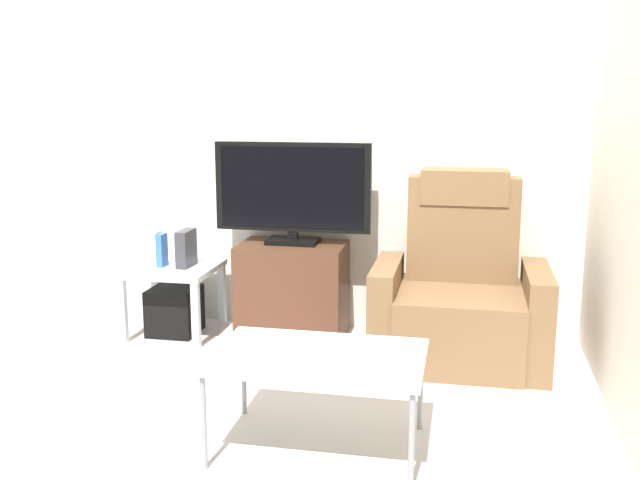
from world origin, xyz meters
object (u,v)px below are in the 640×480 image
at_px(book_leftmost, 156,249).
at_px(book_middle, 162,250).
at_px(television, 292,191).
at_px(game_console, 186,248).
at_px(cell_phone, 290,347).
at_px(tv_stand, 292,290).
at_px(coffee_table, 318,360).
at_px(recliner_armchair, 460,295).
at_px(side_table, 173,276).
at_px(subwoofer_box, 175,311).

bearing_deg(book_leftmost, book_middle, 0.00).
xyz_separation_m(television, book_middle, (-0.81, -0.15, -0.38)).
bearing_deg(game_console, cell_phone, -52.47).
relative_size(television, book_leftmost, 4.40).
xyz_separation_m(tv_stand, coffee_table, (0.47, -1.44, 0.10)).
relative_size(television, recliner_armchair, 0.91).
height_order(book_leftmost, cell_phone, book_leftmost).
relative_size(side_table, book_leftmost, 2.43).
xyz_separation_m(side_table, coffee_table, (1.22, -1.34, 0.02)).
xyz_separation_m(recliner_armchair, coffee_table, (-0.58, -1.25, 0.03)).
bearing_deg(game_console, television, 9.93).
xyz_separation_m(side_table, subwoofer_box, (0.00, 0.00, -0.23)).
bearing_deg(book_middle, cell_phone, -47.90).
bearing_deg(tv_stand, game_console, -171.66).
relative_size(book_leftmost, coffee_table, 0.25).
relative_size(tv_stand, book_middle, 3.18).
bearing_deg(book_leftmost, subwoofer_box, 11.31).
bearing_deg(cell_phone, tv_stand, 70.61).
xyz_separation_m(book_middle, cell_phone, (1.14, -1.26, -0.12)).
bearing_deg(cell_phone, book_middle, 99.39).
distance_m(subwoofer_box, cell_phone, 1.70).
distance_m(game_console, coffee_table, 1.76).
bearing_deg(book_leftmost, cell_phone, -46.87).
bearing_deg(subwoofer_box, recliner_armchair, -2.63).
height_order(tv_stand, book_middle, book_middle).
distance_m(recliner_armchair, game_console, 1.72).
height_order(game_console, coffee_table, game_console).
relative_size(television, subwoofer_box, 3.29).
height_order(tv_stand, television, television).
bearing_deg(side_table, book_leftmost, -168.69).
xyz_separation_m(recliner_armchair, cell_phone, (-0.71, -1.20, 0.06)).
distance_m(book_middle, game_console, 0.15).
relative_size(tv_stand, television, 0.68).
relative_size(recliner_armchair, cell_phone, 7.20).
distance_m(subwoofer_box, book_middle, 0.40).
height_order(side_table, book_middle, book_middle).
height_order(recliner_armchair, book_leftmost, recliner_armchair).
xyz_separation_m(game_console, coffee_table, (1.13, -1.35, -0.16)).
distance_m(television, game_console, 0.77).
bearing_deg(coffee_table, tv_stand, 107.87).
height_order(tv_stand, game_console, game_console).
distance_m(television, book_leftmost, 0.94).
relative_size(television, side_table, 1.81).
bearing_deg(book_middle, subwoofer_box, 19.01).
height_order(tv_stand, cell_phone, tv_stand).
height_order(side_table, coffee_table, side_table).
bearing_deg(book_leftmost, television, 9.72).
height_order(recliner_armchair, subwoofer_box, recliner_armchair).
bearing_deg(cell_phone, television, 70.44).
distance_m(recliner_armchair, subwoofer_box, 1.81).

